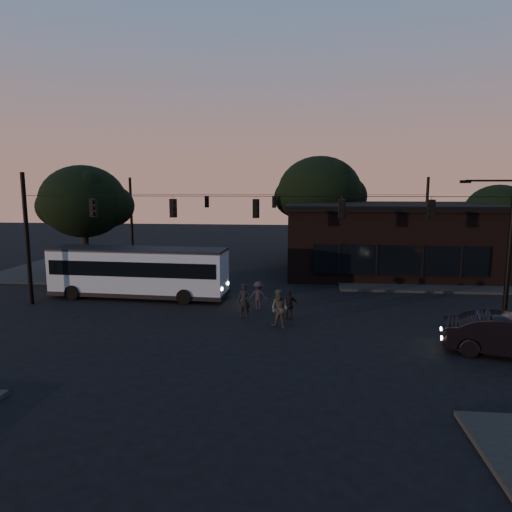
# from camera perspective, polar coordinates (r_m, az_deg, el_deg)

# --- Properties ---
(ground) EXTENTS (120.00, 120.00, 0.00)m
(ground) POSITION_cam_1_polar(r_m,az_deg,el_deg) (21.39, -1.08, -9.61)
(ground) COLOR black
(ground) RESTS_ON ground
(sidewalk_far_right) EXTENTS (14.00, 10.00, 0.15)m
(sidewalk_far_right) POSITION_cam_1_polar(r_m,az_deg,el_deg) (36.09, 21.02, -2.48)
(sidewalk_far_right) COLOR black
(sidewalk_far_right) RESTS_ON ground
(sidewalk_far_left) EXTENTS (14.00, 10.00, 0.15)m
(sidewalk_far_left) POSITION_cam_1_polar(r_m,az_deg,el_deg) (38.48, -19.65, -1.74)
(sidewalk_far_left) COLOR black
(sidewalk_far_left) RESTS_ON ground
(building) EXTENTS (15.40, 10.41, 5.40)m
(building) POSITION_cam_1_polar(r_m,az_deg,el_deg) (36.95, 15.95, 2.14)
(building) COLOR black
(building) RESTS_ON ground
(tree_behind) EXTENTS (7.60, 7.60, 9.43)m
(tree_behind) POSITION_cam_1_polar(r_m,az_deg,el_deg) (42.19, 7.94, 7.91)
(tree_behind) COLOR black
(tree_behind) RESTS_ON ground
(tree_right) EXTENTS (5.20, 5.20, 6.86)m
(tree_right) POSITION_cam_1_polar(r_m,az_deg,el_deg) (41.27, 28.00, 4.80)
(tree_right) COLOR black
(tree_right) RESTS_ON ground
(tree_left) EXTENTS (6.40, 6.40, 8.30)m
(tree_left) POSITION_cam_1_polar(r_m,az_deg,el_deg) (37.02, -20.75, 6.37)
(tree_left) COLOR black
(tree_left) RESTS_ON ground
(signal_rig_near) EXTENTS (26.24, 0.30, 7.50)m
(signal_rig_near) POSITION_cam_1_polar(r_m,az_deg,el_deg) (24.38, 0.00, 3.36)
(signal_rig_near) COLOR black
(signal_rig_near) RESTS_ON ground
(signal_rig_far) EXTENTS (26.24, 0.30, 7.50)m
(signal_rig_far) POSITION_cam_1_polar(r_m,az_deg,el_deg) (40.31, 2.27, 5.13)
(signal_rig_far) COLOR black
(signal_rig_far) RESTS_ON ground
(bus) EXTENTS (10.89, 3.08, 3.03)m
(bus) POSITION_cam_1_polar(r_m,az_deg,el_deg) (28.55, -14.46, -1.69)
(bus) COLOR #889DAD
(bus) RESTS_ON ground
(car) EXTENTS (5.28, 3.00, 1.65)m
(car) POSITION_cam_1_polar(r_m,az_deg,el_deg) (20.99, 29.22, -8.75)
(car) COLOR black
(car) RESTS_ON ground
(pedestrian_a) EXTENTS (0.68, 0.46, 1.79)m
(pedestrian_a) POSITION_cam_1_polar(r_m,az_deg,el_deg) (23.50, -1.47, -5.64)
(pedestrian_a) COLOR black
(pedestrian_a) RESTS_ON ground
(pedestrian_b) EXTENTS (1.14, 1.07, 1.87)m
(pedestrian_b) POSITION_cam_1_polar(r_m,az_deg,el_deg) (21.89, 2.97, -6.63)
(pedestrian_b) COLOR #343530
(pedestrian_b) RESTS_ON ground
(pedestrian_c) EXTENTS (0.97, 0.60, 1.55)m
(pedestrian_c) POSITION_cam_1_polar(r_m,az_deg,el_deg) (23.23, 4.20, -6.14)
(pedestrian_c) COLOR black
(pedestrian_c) RESTS_ON ground
(pedestrian_d) EXTENTS (1.03, 0.60, 1.58)m
(pedestrian_d) POSITION_cam_1_polar(r_m,az_deg,el_deg) (25.07, 0.29, -4.97)
(pedestrian_d) COLOR black
(pedestrian_d) RESTS_ON ground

